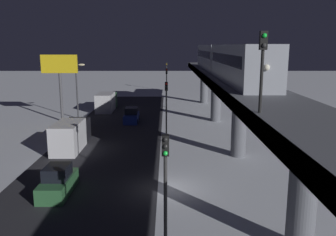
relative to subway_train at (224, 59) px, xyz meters
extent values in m
plane|color=silver|center=(6.56, 18.14, -8.56)|extent=(240.00, 240.00, 0.00)
cube|color=#28282D|center=(12.79, 18.14, -8.56)|extent=(11.00, 93.81, 0.01)
cube|color=slate|center=(0.00, 18.14, -2.18)|extent=(5.00, 93.81, 0.80)
cube|color=#38383D|center=(2.38, 18.14, -2.18)|extent=(0.24, 91.93, 0.80)
cylinder|color=slate|center=(0.00, -20.95, -5.57)|extent=(1.40, 1.40, 5.98)
cylinder|color=slate|center=(0.00, -5.32, -5.57)|extent=(1.40, 1.40, 5.98)
cylinder|color=slate|center=(0.00, 10.32, -5.57)|extent=(1.40, 1.40, 5.98)
cylinder|color=slate|center=(0.00, 25.95, -5.57)|extent=(1.40, 1.40, 5.98)
cube|color=#999EA8|center=(0.00, 9.30, -0.08)|extent=(2.90, 18.00, 3.40)
cube|color=black|center=(0.00, 9.30, 0.33)|extent=(2.94, 16.20, 0.90)
cube|color=#999EA8|center=(0.00, -9.30, -0.08)|extent=(2.90, 18.00, 3.40)
cube|color=black|center=(0.00, -9.30, 0.33)|extent=(2.94, 16.20, 0.90)
sphere|color=white|center=(0.00, 18.35, 0.09)|extent=(0.44, 0.44, 0.44)
cylinder|color=black|center=(1.96, 24.61, -0.18)|extent=(0.16, 0.16, 3.20)
cube|color=black|center=(1.96, 24.61, 1.77)|extent=(0.36, 0.28, 0.90)
sphere|color=#19F23F|center=(1.96, 24.77, 2.00)|extent=(0.22, 0.22, 0.22)
sphere|color=#333333|center=(1.96, 24.77, 1.54)|extent=(0.22, 0.22, 0.22)
cube|color=navy|center=(11.39, -4.64, -8.01)|extent=(1.80, 4.25, 1.10)
cube|color=black|center=(11.39, -4.64, -7.03)|extent=(1.58, 2.04, 0.87)
cylinder|color=black|center=(12.25, -5.95, -8.24)|extent=(0.20, 0.64, 0.64)
cylinder|color=black|center=(10.54, -5.95, -8.24)|extent=(0.20, 0.64, 0.64)
cylinder|color=black|center=(12.25, -3.32, -8.24)|extent=(0.20, 0.64, 0.64)
cylinder|color=black|center=(10.54, -3.32, -8.24)|extent=(0.20, 0.64, 0.64)
cube|color=#2D6038|center=(14.19, 18.90, -8.01)|extent=(1.80, 4.37, 1.10)
cube|color=black|center=(14.19, 18.90, -7.03)|extent=(1.58, 2.10, 0.87)
cube|color=black|center=(16.19, 4.97, -7.36)|extent=(2.30, 2.20, 2.40)
cube|color=silver|center=(16.19, 8.77, -7.16)|extent=(2.40, 5.00, 2.80)
cube|color=#2D6038|center=(16.19, -16.26, -7.36)|extent=(2.30, 2.20, 2.40)
cube|color=silver|center=(16.19, -12.46, -7.16)|extent=(2.40, 5.00, 2.80)
cylinder|color=#2D2D2D|center=(6.69, 27.65, -5.81)|extent=(0.16, 0.16, 5.50)
cube|color=black|center=(6.69, 27.65, -2.61)|extent=(0.32, 0.32, 0.90)
sphere|color=black|center=(6.69, 27.83, -2.31)|extent=(0.20, 0.20, 0.20)
sphere|color=black|center=(6.69, 27.83, -2.61)|extent=(0.20, 0.20, 0.20)
sphere|color=#19E53F|center=(6.69, 27.83, -2.91)|extent=(0.20, 0.20, 0.20)
cylinder|color=#2D2D2D|center=(6.69, 5.57, -5.81)|extent=(0.16, 0.16, 5.50)
cube|color=black|center=(6.69, 5.57, -2.61)|extent=(0.32, 0.32, 0.90)
sphere|color=red|center=(6.69, 5.75, -2.31)|extent=(0.20, 0.20, 0.20)
sphere|color=black|center=(6.69, 5.75, -2.61)|extent=(0.20, 0.20, 0.20)
sphere|color=black|center=(6.69, 5.75, -2.91)|extent=(0.20, 0.20, 0.20)
cylinder|color=#2D2D2D|center=(6.69, -16.51, -5.81)|extent=(0.16, 0.16, 5.50)
cube|color=black|center=(6.69, -16.51, -2.61)|extent=(0.32, 0.32, 0.90)
sphere|color=red|center=(6.69, -16.33, -2.31)|extent=(0.20, 0.20, 0.20)
sphere|color=black|center=(6.69, -16.33, -2.61)|extent=(0.20, 0.20, 0.20)
sphere|color=black|center=(6.69, -16.33, -2.91)|extent=(0.20, 0.20, 0.20)
cylinder|color=#2D2D2D|center=(6.69, -38.59, -5.81)|extent=(0.16, 0.16, 5.50)
cube|color=black|center=(6.69, -38.59, -2.61)|extent=(0.32, 0.32, 0.90)
sphere|color=black|center=(6.69, -38.41, -2.31)|extent=(0.20, 0.20, 0.20)
sphere|color=yellow|center=(6.69, -38.41, -2.61)|extent=(0.20, 0.20, 0.20)
sphere|color=black|center=(6.69, -38.41, -2.91)|extent=(0.20, 0.20, 0.20)
cylinder|color=#4C4C51|center=(20.84, -5.24, -5.31)|extent=(0.36, 0.36, 6.50)
cube|color=yellow|center=(20.84, -5.24, -0.86)|extent=(4.80, 0.30, 2.40)
cylinder|color=#38383D|center=(19.09, -6.86, -4.81)|extent=(0.20, 0.20, 7.50)
ellipsoid|color=#F4E5B2|center=(18.29, -6.86, -1.06)|extent=(0.90, 0.44, 0.30)
camera|label=1|loc=(6.62, 42.22, 1.54)|focal=38.14mm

